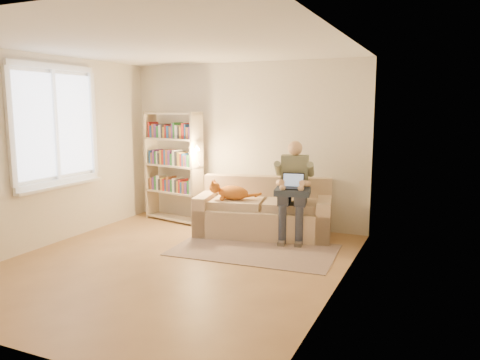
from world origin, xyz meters
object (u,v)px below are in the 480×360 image
at_px(person, 294,184).
at_px(cat, 231,192).
at_px(bookshelf, 173,161).
at_px(sofa, 264,214).
at_px(laptop, 292,185).

bearing_deg(person, cat, 178.49).
distance_m(person, cat, 0.94).
bearing_deg(person, bookshelf, 162.38).
xyz_separation_m(sofa, laptop, (0.48, -0.18, 0.51)).
bearing_deg(bookshelf, person, 6.38).
bearing_deg(bookshelf, sofa, 6.65).
height_order(sofa, laptop, laptop).
height_order(laptop, bookshelf, bookshelf).
distance_m(cat, laptop, 0.95).
xyz_separation_m(person, laptop, (0.01, -0.12, 0.02)).
height_order(person, laptop, person).
bearing_deg(cat, sofa, 14.74).
bearing_deg(sofa, cat, -165.26).
bearing_deg(laptop, person, 83.70).
xyz_separation_m(cat, laptop, (0.93, 0.05, 0.17)).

